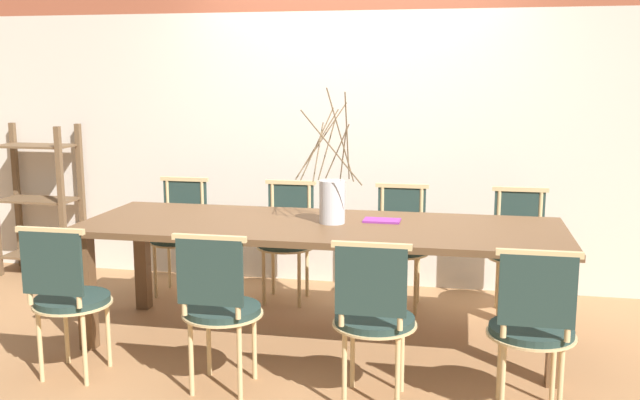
% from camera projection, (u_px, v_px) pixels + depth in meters
% --- Properties ---
extents(ground_plane, '(16.00, 16.00, 0.00)m').
position_uv_depth(ground_plane, '(320.00, 341.00, 4.54)').
color(ground_plane, '#9E7047').
extents(wall_rear, '(12.00, 0.06, 3.20)m').
position_uv_depth(wall_rear, '(354.00, 84.00, 5.56)').
color(wall_rear, beige).
rests_on(wall_rear, ground_plane).
extents(dining_table, '(2.98, 0.99, 0.77)m').
position_uv_depth(dining_table, '(320.00, 237.00, 4.42)').
color(dining_table, brown).
rests_on(dining_table, ground_plane).
extents(chair_near_leftend, '(0.43, 0.43, 0.89)m').
position_uv_depth(chair_near_leftend, '(67.00, 294.00, 3.92)').
color(chair_near_leftend, '#233833').
rests_on(chair_near_leftend, ground_plane).
extents(chair_near_left, '(0.43, 0.43, 0.89)m').
position_uv_depth(chair_near_left, '(219.00, 304.00, 3.75)').
color(chair_near_left, '#233833').
rests_on(chair_near_left, ground_plane).
extents(chair_near_center, '(0.43, 0.43, 0.89)m').
position_uv_depth(chair_near_center, '(374.00, 314.00, 3.59)').
color(chair_near_center, '#233833').
rests_on(chair_near_center, ground_plane).
extents(chair_near_right, '(0.43, 0.43, 0.89)m').
position_uv_depth(chair_near_right, '(532.00, 324.00, 3.44)').
color(chair_near_right, '#233833').
rests_on(chair_near_right, ground_plane).
extents(chair_far_leftend, '(0.43, 0.43, 0.89)m').
position_uv_depth(chair_far_leftend, '(180.00, 231.00, 5.48)').
color(chair_far_leftend, '#233833').
rests_on(chair_far_leftend, ground_plane).
extents(chair_far_left, '(0.43, 0.43, 0.89)m').
position_uv_depth(chair_far_left, '(287.00, 236.00, 5.32)').
color(chair_far_left, '#233833').
rests_on(chair_far_left, ground_plane).
extents(chair_far_center, '(0.43, 0.43, 0.89)m').
position_uv_depth(chair_far_center, '(400.00, 241.00, 5.16)').
color(chair_far_center, '#233833').
rests_on(chair_far_center, ground_plane).
extents(chair_far_right, '(0.43, 0.43, 0.89)m').
position_uv_depth(chair_far_right, '(519.00, 246.00, 4.99)').
color(chair_far_right, '#233833').
rests_on(chair_far_right, ground_plane).
extents(vase_centerpiece, '(0.46, 0.46, 0.84)m').
position_uv_depth(vase_centerpiece, '(332.00, 199.00, 4.41)').
color(vase_centerpiece, silver).
rests_on(vase_centerpiece, dining_table).
extents(book_stack, '(0.23, 0.14, 0.01)m').
position_uv_depth(book_stack, '(382.00, 220.00, 4.48)').
color(book_stack, '#842D8C').
rests_on(book_stack, dining_table).
extents(shelving_rack, '(0.66, 0.36, 1.27)m').
position_uv_depth(shelving_rack, '(39.00, 200.00, 6.00)').
color(shelving_rack, brown).
rests_on(shelving_rack, ground_plane).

